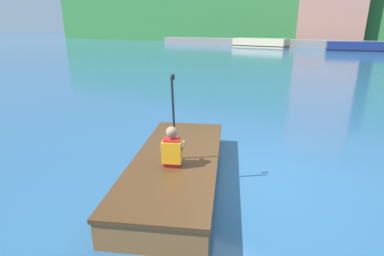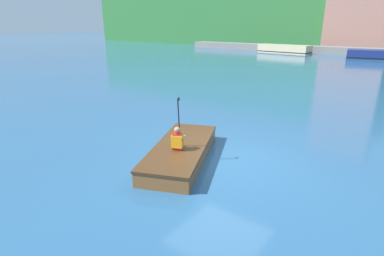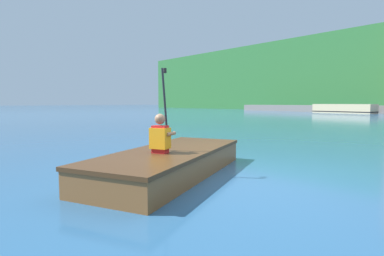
% 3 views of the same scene
% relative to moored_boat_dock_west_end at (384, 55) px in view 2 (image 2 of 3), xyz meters
% --- Properties ---
extents(ground_plane, '(300.00, 300.00, 0.00)m').
position_rel_moored_boat_dock_west_end_xyz_m(ground_plane, '(-0.46, -32.84, -0.47)').
color(ground_plane, '#28567F').
extents(marina_dock, '(55.18, 2.40, 0.90)m').
position_rel_moored_boat_dock_west_end_xyz_m(marina_dock, '(-0.46, 4.29, -0.02)').
color(marina_dock, slate).
rests_on(marina_dock, ground).
extents(moored_boat_dock_west_end, '(7.68, 3.83, 1.01)m').
position_rel_moored_boat_dock_west_end_xyz_m(moored_boat_dock_west_end, '(0.00, 0.00, 0.00)').
color(moored_boat_dock_west_end, navy).
rests_on(moored_boat_dock_west_end, ground).
extents(moored_boat_dock_west_inner, '(7.10, 2.85, 1.08)m').
position_rel_moored_boat_dock_west_end_xyz_m(moored_boat_dock_west_inner, '(-11.74, 1.35, 0.04)').
color(moored_boat_dock_west_inner, '#CCB789').
rests_on(moored_boat_dock_west_inner, ground).
extents(rowboat_foreground, '(2.70, 3.86, 0.43)m').
position_rel_moored_boat_dock_west_end_xyz_m(rowboat_foreground, '(-1.47, -33.36, -0.23)').
color(rowboat_foreground, brown).
rests_on(rowboat_foreground, ground).
extents(person_paddler, '(0.43, 0.43, 1.37)m').
position_rel_moored_boat_dock_west_end_xyz_m(person_paddler, '(-1.31, -33.73, 0.25)').
color(person_paddler, red).
rests_on(person_paddler, rowboat_foreground).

